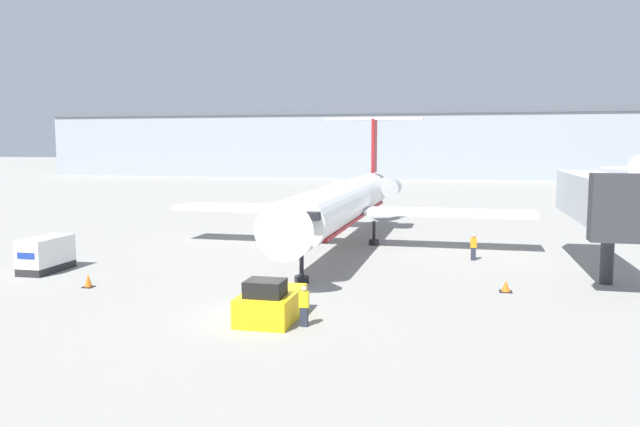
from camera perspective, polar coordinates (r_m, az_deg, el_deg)
The scene contains 10 objects.
ground_plane at distance 27.66m, azimuth -5.65°, elevation -9.66°, with size 600.00×600.00×0.00m, color gray.
terminal_building at distance 145.45m, azimuth 9.51°, elevation 6.32°, with size 180.00×16.80×15.47m.
airplane_main at distance 46.58m, azimuth 2.38°, elevation 1.12°, with size 27.30×32.06×10.13m.
pushback_tug at distance 27.56m, azimuth -4.50°, elevation -8.16°, with size 2.30×3.92×1.92m.
luggage_cart at distance 40.91m, azimuth -23.75°, elevation -3.44°, with size 1.61×3.60×2.08m.
worker_near_tug at distance 26.36m, azimuth -1.47°, elevation -8.40°, with size 0.40×0.24×1.73m.
worker_by_wing at distance 42.28m, azimuth 13.86°, elevation -2.94°, with size 0.40×0.25×1.76m.
traffic_cone_left at distance 35.72m, azimuth -20.43°, elevation -5.80°, with size 0.54×0.54×0.73m.
traffic_cone_right at distance 33.88m, azimuth 16.63°, elevation -6.41°, with size 0.64×0.64×0.61m.
jet_bridge at distance 40.01m, azimuth 24.10°, elevation 1.27°, with size 3.20×14.12×6.19m.
Camera 1 is at (8.47, -25.21, 7.62)m, focal length 35.00 mm.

